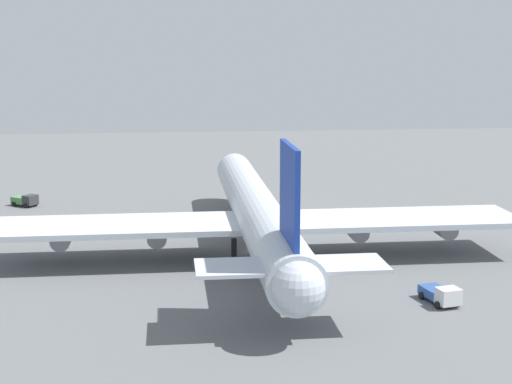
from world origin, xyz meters
name	(u,v)px	position (x,y,z in m)	size (l,w,h in m)	color
ground_plane	(256,251)	(0.00, 0.00, 0.00)	(283.82, 283.82, 0.00)	slate
cargo_airplane	(257,212)	(-0.64, 0.00, 5.40)	(70.96, 66.51, 17.60)	silver
pushback_tractor	(441,294)	(-22.92, -16.86, 1.02)	(5.57, 3.48, 2.07)	silver
cargo_loader	(25,200)	(33.18, 35.03, 1.03)	(4.41, 4.85, 1.99)	#333338
safety_cone_nose	(241,201)	(31.93, -1.04, 0.34)	(0.47, 0.47, 0.68)	orange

